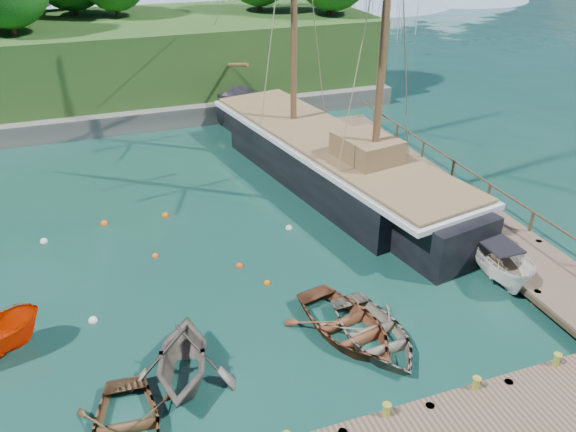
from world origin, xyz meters
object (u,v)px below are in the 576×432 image
rowboat_3 (374,341)px  cabin_boat_white (495,275)px  rowboat_2 (346,333)px  rowboat_1 (185,379)px  schooner (329,164)px

rowboat_3 → cabin_boat_white: bearing=12.8°
rowboat_2 → rowboat_1: bearing=170.2°
schooner → rowboat_2: bearing=-121.1°
cabin_boat_white → rowboat_1: bearing=-162.7°
rowboat_2 → cabin_boat_white: 7.37m
rowboat_3 → cabin_boat_white: 6.81m
rowboat_2 → rowboat_3: rowboat_2 is taller
rowboat_1 → cabin_boat_white: 13.16m
rowboat_2 → rowboat_3: (0.74, -0.72, 0.00)m
rowboat_1 → rowboat_2: size_ratio=0.86×
rowboat_1 → rowboat_2: rowboat_1 is taller
rowboat_2 → cabin_boat_white: bearing=-3.1°
rowboat_1 → rowboat_2: bearing=18.0°
rowboat_3 → schooner: bearing=70.2°
rowboat_1 → rowboat_3: bearing=11.4°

